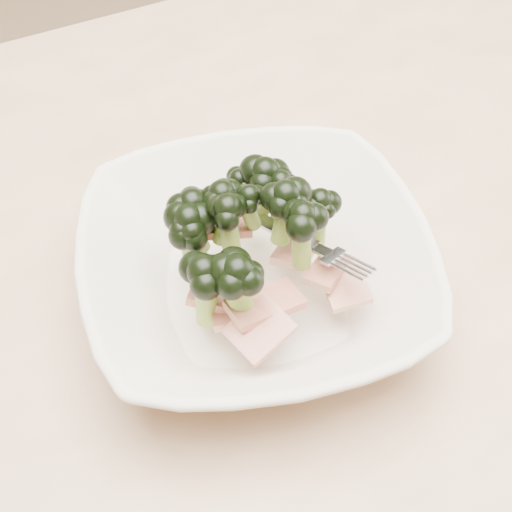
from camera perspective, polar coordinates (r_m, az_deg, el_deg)
dining_table at (r=0.72m, az=1.41°, el=-2.77°), size 1.20×0.80×0.75m
broccoli_dish at (r=0.56m, az=-0.18°, el=-0.55°), size 0.33×0.33×0.12m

